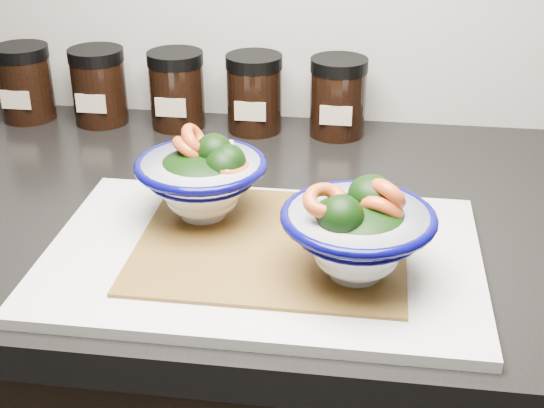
# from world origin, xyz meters

# --- Properties ---
(countertop) EXTENTS (3.50, 0.60, 0.04)m
(countertop) POSITION_xyz_m (0.00, 1.45, 0.88)
(countertop) COLOR black
(countertop) RESTS_ON cabinet
(cutting_board) EXTENTS (0.45, 0.30, 0.01)m
(cutting_board) POSITION_xyz_m (0.13, 1.32, 0.91)
(cutting_board) COLOR silver
(cutting_board) RESTS_ON countertop
(bamboo_mat) EXTENTS (0.28, 0.24, 0.00)m
(bamboo_mat) POSITION_xyz_m (0.14, 1.34, 0.91)
(bamboo_mat) COLOR olive
(bamboo_mat) RESTS_ON cutting_board
(bowl_left) EXTENTS (0.15, 0.15, 0.11)m
(bowl_left) POSITION_xyz_m (0.06, 1.39, 0.96)
(bowl_left) COLOR white
(bowl_left) RESTS_ON bamboo_mat
(bowl_right) EXTENTS (0.15, 0.15, 0.11)m
(bowl_right) POSITION_xyz_m (0.23, 1.29, 0.96)
(bowl_right) COLOR white
(bowl_right) RESTS_ON bamboo_mat
(spice_jar_a) EXTENTS (0.08, 0.08, 0.11)m
(spice_jar_a) POSITION_xyz_m (-0.29, 1.69, 0.96)
(spice_jar_a) COLOR black
(spice_jar_a) RESTS_ON countertop
(spice_jar_b) EXTENTS (0.08, 0.08, 0.11)m
(spice_jar_b) POSITION_xyz_m (-0.17, 1.69, 0.96)
(spice_jar_b) COLOR black
(spice_jar_b) RESTS_ON countertop
(spice_jar_c) EXTENTS (0.08, 0.08, 0.11)m
(spice_jar_c) POSITION_xyz_m (-0.05, 1.69, 0.96)
(spice_jar_c) COLOR black
(spice_jar_c) RESTS_ON countertop
(spice_jar_d) EXTENTS (0.08, 0.08, 0.11)m
(spice_jar_d) POSITION_xyz_m (0.07, 1.69, 0.96)
(spice_jar_d) COLOR black
(spice_jar_d) RESTS_ON countertop
(spice_jar_e) EXTENTS (0.08, 0.08, 0.11)m
(spice_jar_e) POSITION_xyz_m (0.19, 1.69, 0.96)
(spice_jar_e) COLOR black
(spice_jar_e) RESTS_ON countertop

